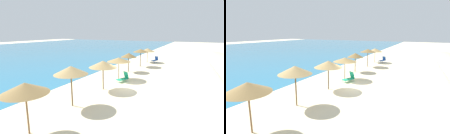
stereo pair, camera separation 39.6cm
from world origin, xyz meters
TOP-DOWN VIEW (x-y plane):
  - ground_plane at (0.00, 0.00)m, footprint 160.00×160.00m
  - beach_umbrella_1 at (-9.44, 1.87)m, footprint 2.40×2.40m
  - beach_umbrella_2 at (-5.58, 2.10)m, footprint 2.41×2.41m
  - beach_umbrella_3 at (-1.34, 1.92)m, footprint 2.59×2.59m
  - beach_umbrella_4 at (2.47, 2.05)m, footprint 2.61×2.61m
  - beach_umbrella_5 at (6.52, 2.46)m, footprint 2.11×2.11m
  - beach_umbrella_6 at (10.68, 2.13)m, footprint 2.33×2.33m
  - beach_umbrella_7 at (14.79, 2.19)m, footprint 2.50×2.50m
  - lounge_chair_0 at (1.85, 1.22)m, footprint 1.47×1.11m
  - lounge_chair_1 at (15.28, 0.97)m, footprint 1.64×1.03m

SIDE VIEW (x-z plane):
  - ground_plane at x=0.00m, z-range 0.00..0.00m
  - lounge_chair_0 at x=1.85m, z-range -0.10..0.95m
  - lounge_chair_1 at x=15.28m, z-range -0.07..0.95m
  - beach_umbrella_7 at x=14.79m, z-range 0.92..3.34m
  - beach_umbrella_5 at x=6.52m, z-range 0.96..3.47m
  - beach_umbrella_4 at x=2.47m, z-range 1.00..3.47m
  - beach_umbrella_3 at x=-1.34m, z-range 1.03..3.72m
  - beach_umbrella_6 at x=10.68m, z-range 1.09..3.77m
  - beach_umbrella_1 at x=-9.44m, z-range 1.11..3.91m
  - beach_umbrella_2 at x=-5.58m, z-range 1.16..4.11m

